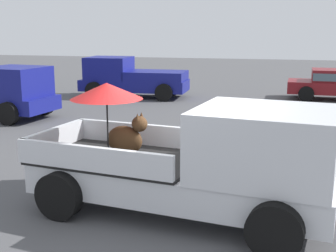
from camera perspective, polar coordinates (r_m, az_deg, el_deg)
ground_plane at (r=7.92m, az=1.49°, el=-10.80°), size 80.00×80.00×0.00m
pickup_truck_main at (r=7.47m, az=4.58°, el=-4.40°), size 5.26×2.80×2.18m
pickup_truck_far at (r=20.85m, az=-4.80°, el=6.06°), size 4.85×2.27×1.80m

